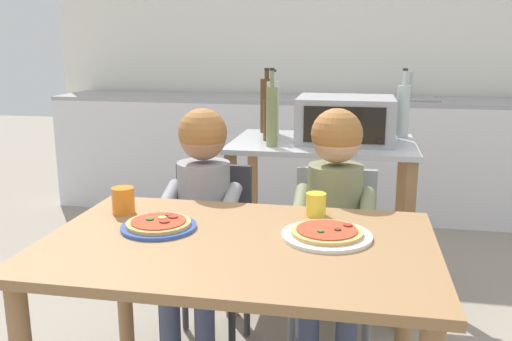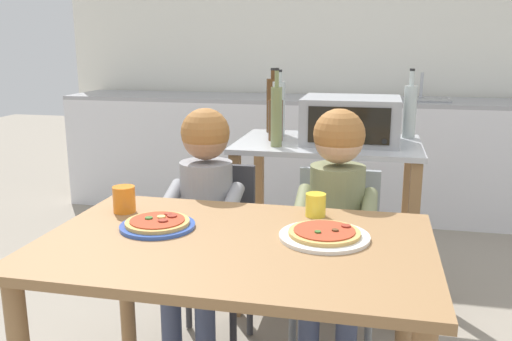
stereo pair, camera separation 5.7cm
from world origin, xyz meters
TOP-DOWN VIEW (x-y plane):
  - ground_plane at (0.00, 1.25)m, footprint 12.53×12.53m
  - back_wall_tiled at (0.00, 3.19)m, footprint 4.66×0.12m
  - kitchen_counter at (0.00, 2.78)m, footprint 4.19×0.60m
  - kitchen_island_cart at (0.18, 1.19)m, footprint 0.91×0.62m
  - toaster_oven at (0.28, 1.19)m, footprint 0.47×0.38m
  - bottle_slim_sauce at (-0.09, 1.16)m, footprint 0.07×0.07m
  - bottle_squat_spirits at (-0.15, 1.42)m, footprint 0.07×0.07m
  - bottle_clear_vinegar at (-0.06, 1.01)m, footprint 0.05×0.05m
  - bottle_brown_beer at (0.57, 1.40)m, footprint 0.07×0.07m
  - bottle_tall_green_wine at (-0.10, 1.29)m, footprint 0.07×0.07m
  - dining_table at (0.00, 0.00)m, footprint 1.20×0.78m
  - dining_chair_left at (-0.28, 0.65)m, footprint 0.36×0.36m
  - dining_chair_right at (0.27, 0.66)m, footprint 0.36×0.36m
  - child_in_grey_shirt at (-0.28, 0.53)m, footprint 0.32×0.42m
  - child_in_olive_shirt at (0.27, 0.55)m, footprint 0.32×0.42m
  - pizza_plate_blue_rimmed at (-0.28, 0.06)m, footprint 0.25×0.25m
  - pizza_plate_white at (0.27, 0.08)m, footprint 0.28×0.28m
  - drinking_cup_orange at (-0.46, 0.19)m, footprint 0.08×0.08m
  - drinking_cup_yellow at (0.21, 0.29)m, footprint 0.07×0.07m

SIDE VIEW (x-z plane):
  - ground_plane at x=0.00m, z-range 0.00..0.00m
  - kitchen_counter at x=0.00m, z-range -0.10..1.02m
  - dining_chair_left at x=-0.28m, z-range 0.07..0.89m
  - dining_chair_right at x=0.27m, z-range 0.07..0.89m
  - kitchen_island_cart at x=0.18m, z-range 0.14..1.00m
  - dining_table at x=0.00m, z-range 0.26..1.02m
  - child_in_grey_shirt at x=-0.28m, z-range 0.16..1.23m
  - child_in_olive_shirt at x=0.27m, z-range 0.17..1.24m
  - pizza_plate_white at x=0.27m, z-range 0.75..0.79m
  - pizza_plate_blue_rimmed at x=-0.28m, z-range 0.75..0.79m
  - drinking_cup_yellow at x=0.21m, z-range 0.76..0.84m
  - drinking_cup_orange at x=-0.46m, z-range 0.76..0.85m
  - bottle_slim_sauce at x=-0.09m, z-range 0.83..1.10m
  - toaster_oven at x=0.28m, z-range 0.86..1.08m
  - bottle_brown_beer at x=0.57m, z-range 0.82..1.18m
  - bottle_clear_vinegar at x=-0.06m, z-range 0.82..1.19m
  - bottle_tall_green_wine at x=-0.10m, z-range 0.84..1.18m
  - bottle_squat_spirits at x=-0.15m, z-range 0.84..1.19m
  - back_wall_tiled at x=0.00m, z-range 0.00..2.70m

